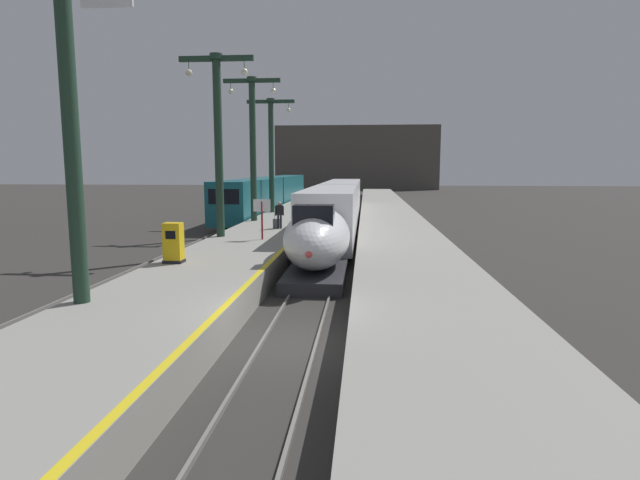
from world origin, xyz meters
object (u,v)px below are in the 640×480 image
station_column_near (70,82)px  rolling_suitcase (276,224)px  station_column_mid (218,129)px  passenger_near_edge (279,213)px  station_column_far (253,136)px  highspeed_train_main (337,208)px  ticket_machine_yellow (173,244)px  departure_info_board (262,211)px  regional_train_adjacent (270,193)px  station_column_distant (271,145)px

station_column_near → rolling_suitcase: 19.18m
station_column_near → station_column_mid: bearing=90.2°
passenger_near_edge → rolling_suitcase: 0.72m
station_column_far → station_column_near: bearing=-89.9°
highspeed_train_main → station_column_mid: (-5.90, -9.35, 4.93)m
ticket_machine_yellow → departure_info_board: size_ratio=0.75×
rolling_suitcase → ticket_machine_yellow: ticket_machine_yellow is taller
regional_train_adjacent → station_column_near: size_ratio=3.69×
station_column_mid → departure_info_board: size_ratio=4.58×
passenger_near_edge → departure_info_board: bearing=-91.3°
highspeed_train_main → station_column_distant: 10.00m
station_column_distant → station_column_near: bearing=-89.9°
station_column_mid → passenger_near_edge: station_column_mid is taller
station_column_near → departure_info_board: bearing=79.4°
station_column_far → ticket_machine_yellow: size_ratio=6.24×
rolling_suitcase → departure_info_board: 5.11m
highspeed_train_main → station_column_distant: (-5.90, 6.49, 4.79)m
passenger_near_edge → rolling_suitcase: (-0.22, 0.07, -0.69)m
highspeed_train_main → station_column_far: size_ratio=3.84×
regional_train_adjacent → passenger_near_edge: (4.84, -22.94, -0.09)m
ticket_machine_yellow → rolling_suitcase: bearing=80.2°
station_column_mid → ticket_machine_yellow: size_ratio=6.07×
highspeed_train_main → station_column_far: (-5.90, -0.69, 5.07)m
regional_train_adjacent → station_column_near: station_column_near is taller
passenger_near_edge → station_column_far: bearing=118.9°
station_column_near → rolling_suitcase: station_column_near is taller
station_column_mid → station_column_near: bearing=-89.8°
station_column_mid → station_column_far: 8.66m
station_column_mid → departure_info_board: station_column_mid is taller
station_column_far → station_column_distant: 7.18m
station_column_far → departure_info_board: size_ratio=4.71×
regional_train_adjacent → station_column_far: (2.20, -18.16, 4.87)m
departure_info_board → station_column_mid: bearing=158.2°
highspeed_train_main → station_column_near: (-5.85, -23.54, 5.15)m
passenger_near_edge → departure_info_board: 4.92m
station_column_far → passenger_near_edge: 7.37m
passenger_near_edge → rolling_suitcase: passenger_near_edge is taller
rolling_suitcase → station_column_mid: bearing=-121.4°
regional_train_adjacent → station_column_distant: (2.20, -10.99, 4.59)m
rolling_suitcase → departure_info_board: (0.10, -4.97, 1.20)m
station_column_mid → passenger_near_edge: (2.64, 3.88, -4.82)m
regional_train_adjacent → station_column_mid: (2.20, -26.82, 4.73)m
station_column_mid → station_column_far: bearing=90.0°
regional_train_adjacent → station_column_near: bearing=-86.9°
highspeed_train_main → regional_train_adjacent: (-8.10, 17.48, 0.20)m
station_column_far → regional_train_adjacent: bearing=96.9°
station_column_near → ticket_machine_yellow: (0.30, 6.18, -5.29)m
regional_train_adjacent → station_column_far: station_column_far is taller
station_column_near → passenger_near_edge: 18.94m
ticket_machine_yellow → departure_info_board: 7.37m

